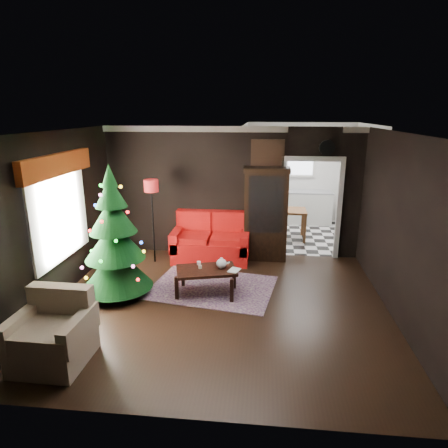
# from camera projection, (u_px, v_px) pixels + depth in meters

# --- Properties ---
(floor) EXTENTS (5.50, 5.50, 0.00)m
(floor) POSITION_uv_depth(u_px,v_px,m) (218.00, 306.00, 6.48)
(floor) COLOR black
(floor) RESTS_ON ground
(ceiling) EXTENTS (5.50, 5.50, 0.00)m
(ceiling) POSITION_uv_depth(u_px,v_px,m) (218.00, 133.00, 5.70)
(ceiling) COLOR white
(ceiling) RESTS_ON ground
(wall_back) EXTENTS (5.50, 0.00, 5.50)m
(wall_back) POSITION_uv_depth(u_px,v_px,m) (232.00, 192.00, 8.47)
(wall_back) COLOR black
(wall_back) RESTS_ON ground
(wall_front) EXTENTS (5.50, 0.00, 5.50)m
(wall_front) POSITION_uv_depth(u_px,v_px,m) (187.00, 298.00, 3.70)
(wall_front) COLOR black
(wall_front) RESTS_ON ground
(wall_left) EXTENTS (0.00, 5.50, 5.50)m
(wall_left) POSITION_uv_depth(u_px,v_px,m) (50.00, 220.00, 6.36)
(wall_left) COLOR black
(wall_left) RESTS_ON ground
(wall_right) EXTENTS (0.00, 5.50, 5.50)m
(wall_right) POSITION_uv_depth(u_px,v_px,m) (401.00, 230.00, 5.81)
(wall_right) COLOR black
(wall_right) RESTS_ON ground
(doorway) EXTENTS (1.10, 0.10, 2.10)m
(doorway) POSITION_uv_depth(u_px,v_px,m) (310.00, 210.00, 8.40)
(doorway) COLOR silver
(doorway) RESTS_ON ground
(left_window) EXTENTS (0.05, 1.60, 1.40)m
(left_window) POSITION_uv_depth(u_px,v_px,m) (59.00, 214.00, 6.53)
(left_window) COLOR white
(left_window) RESTS_ON wall_left
(valance) EXTENTS (0.12, 2.10, 0.35)m
(valance) POSITION_uv_depth(u_px,v_px,m) (57.00, 165.00, 6.29)
(valance) COLOR maroon
(valance) RESTS_ON wall_left
(kitchen_floor) EXTENTS (3.00, 3.00, 0.00)m
(kitchen_floor) POSITION_uv_depth(u_px,v_px,m) (301.00, 235.00, 10.13)
(kitchen_floor) COLOR silver
(kitchen_floor) RESTS_ON ground
(kitchen_window) EXTENTS (0.70, 0.06, 0.70)m
(kitchen_window) POSITION_uv_depth(u_px,v_px,m) (300.00, 162.00, 11.04)
(kitchen_window) COLOR white
(kitchen_window) RESTS_ON ground
(rug) EXTENTS (2.41, 1.93, 0.01)m
(rug) POSITION_uv_depth(u_px,v_px,m) (212.00, 287.00, 7.13)
(rug) COLOR #523948
(rug) RESTS_ON ground
(loveseat) EXTENTS (1.70, 0.90, 1.00)m
(loveseat) POSITION_uv_depth(u_px,v_px,m) (211.00, 238.00, 8.34)
(loveseat) COLOR maroon
(loveseat) RESTS_ON ground
(curio_cabinet) EXTENTS (0.90, 0.45, 1.90)m
(curio_cabinet) POSITION_uv_depth(u_px,v_px,m) (266.00, 216.00, 8.31)
(curio_cabinet) COLOR black
(curio_cabinet) RESTS_ON ground
(floor_lamp) EXTENTS (0.41, 0.41, 1.88)m
(floor_lamp) POSITION_uv_depth(u_px,v_px,m) (153.00, 224.00, 8.14)
(floor_lamp) COLOR black
(floor_lamp) RESTS_ON ground
(christmas_tree) EXTENTS (1.61, 1.61, 2.32)m
(christmas_tree) POSITION_uv_depth(u_px,v_px,m) (114.00, 237.00, 6.62)
(christmas_tree) COLOR black
(christmas_tree) RESTS_ON ground
(armchair) EXTENTS (0.92, 0.92, 0.91)m
(armchair) POSITION_uv_depth(u_px,v_px,m) (51.00, 330.00, 4.90)
(armchair) COLOR beige
(armchair) RESTS_ON ground
(coffee_table) EXTENTS (1.14, 0.85, 0.46)m
(coffee_table) POSITION_uv_depth(u_px,v_px,m) (206.00, 281.00, 6.83)
(coffee_table) COLOR #302015
(coffee_table) RESTS_ON rug
(teapot) EXTENTS (0.27, 0.27, 0.19)m
(teapot) POSITION_uv_depth(u_px,v_px,m) (221.00, 263.00, 6.77)
(teapot) COLOR silver
(teapot) RESTS_ON coffee_table
(cup_a) EXTENTS (0.08, 0.08, 0.06)m
(cup_a) POSITION_uv_depth(u_px,v_px,m) (199.00, 263.00, 6.95)
(cup_a) COLOR white
(cup_a) RESTS_ON coffee_table
(cup_b) EXTENTS (0.07, 0.07, 0.05)m
(cup_b) POSITION_uv_depth(u_px,v_px,m) (200.00, 267.00, 6.80)
(cup_b) COLOR silver
(cup_b) RESTS_ON coffee_table
(book) EXTENTS (0.17, 0.07, 0.23)m
(book) POSITION_uv_depth(u_px,v_px,m) (230.00, 264.00, 6.69)
(book) COLOR tan
(book) RESTS_ON coffee_table
(wall_clock) EXTENTS (0.32, 0.32, 0.06)m
(wall_clock) POSITION_uv_depth(u_px,v_px,m) (327.00, 148.00, 7.96)
(wall_clock) COLOR white
(wall_clock) RESTS_ON wall_back
(painting) EXTENTS (0.62, 0.05, 0.52)m
(painting) POSITION_uv_depth(u_px,v_px,m) (268.00, 154.00, 8.12)
(painting) COLOR tan
(painting) RESTS_ON wall_back
(kitchen_counter) EXTENTS (1.80, 0.60, 0.90)m
(kitchen_counter) POSITION_uv_depth(u_px,v_px,m) (299.00, 207.00, 11.15)
(kitchen_counter) COLOR silver
(kitchen_counter) RESTS_ON ground
(kitchen_table) EXTENTS (0.70, 0.70, 0.75)m
(kitchen_table) POSITION_uv_depth(u_px,v_px,m) (291.00, 224.00, 9.77)
(kitchen_table) COLOR brown
(kitchen_table) RESTS_ON ground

